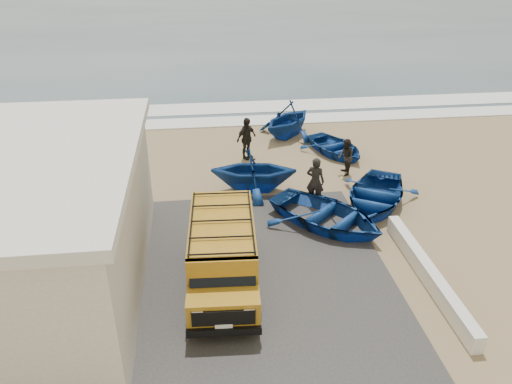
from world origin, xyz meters
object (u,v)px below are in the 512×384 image
boat_near_left (327,215)px  boat_mid_left (254,170)px  van (223,252)px  boat_mid_right (336,147)px  boat_near_right (375,195)px  fisherman_middle (346,157)px  fisherman_back (246,138)px  fisherman_front (315,181)px  boat_far_left (288,119)px  parapet (428,274)px

boat_near_left → boat_mid_left: boat_mid_left is taller
van → boat_mid_right: 10.99m
boat_near_right → boat_near_left: bearing=-119.9°
fisherman_middle → fisherman_back: 4.65m
boat_near_right → fisherman_front: 2.37m
boat_near_left → boat_far_left: 9.00m
boat_near_right → boat_far_left: bearing=135.0°
boat_near_left → boat_mid_right: (2.03, 6.39, -0.09)m
parapet → fisherman_front: (-2.32, 5.21, 0.69)m
boat_mid_right → boat_far_left: (-1.86, 2.60, 0.57)m
boat_near_right → fisherman_middle: fisherman_middle is taller
parapet → fisherman_back: fisherman_back is taller
boat_near_right → fisherman_middle: bearing=127.4°
boat_near_right → fisherman_front: bearing=-160.6°
van → fisherman_back: 9.39m
fisherman_middle → boat_mid_right: bearing=177.1°
boat_near_left → fisherman_back: size_ratio=2.23×
boat_far_left → fisherman_back: size_ratio=1.78×
van → boat_near_right: bearing=37.2°
parapet → van: bearing=174.0°
boat_near_left → fisherman_front: size_ratio=2.28×
fisherman_middle → boat_far_left: bearing=-159.2°
boat_near_left → boat_near_right: boat_near_left is taller
boat_near_right → fisherman_back: bearing=161.1°
boat_near_right → fisherman_front: fisherman_front is taller
boat_far_left → fisherman_front: (-0.23, -7.28, 0.04)m
boat_near_right → fisherman_back: (-4.43, 5.11, 0.55)m
boat_mid_left → boat_far_left: boat_far_left is taller
boat_near_right → boat_mid_left: bearing=-172.3°
boat_mid_left → fisherman_back: 3.26m
parapet → van: (-6.13, 0.65, 0.84)m
boat_mid_right → fisherman_back: fisherman_back is taller
boat_near_left → fisherman_middle: size_ratio=2.73×
boat_near_left → fisherman_back: 6.78m
fisherman_back → fisherman_front: bearing=-104.5°
boat_near_left → boat_mid_left: size_ratio=1.28×
parapet → fisherman_front: fisherman_front is taller
van → boat_mid_left: size_ratio=1.43×
boat_mid_left → fisherman_front: fisherman_front is taller
van → boat_far_left: (4.03, 11.84, -0.19)m
boat_near_left → fisherman_middle: fisherman_middle is taller
boat_near_left → boat_near_right: size_ratio=1.04×
boat_mid_left → fisherman_front: bearing=-115.2°
parapet → van: size_ratio=1.21×
boat_near_left → fisherman_middle: 4.56m
parapet → boat_far_left: size_ratio=1.70×
boat_near_left → fisherman_front: bearing=49.2°
parapet → fisherman_middle: 7.68m
fisherman_back → boat_mid_right: bearing=-39.3°
boat_near_left → fisherman_back: bearing=66.6°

